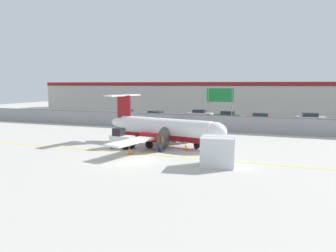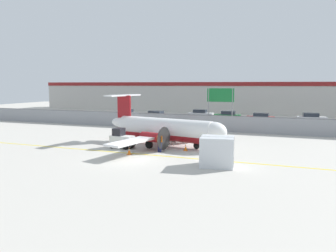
# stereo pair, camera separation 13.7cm
# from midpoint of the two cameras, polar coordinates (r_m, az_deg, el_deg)

# --- Properties ---
(ground_plane) EXTENTS (140.00, 140.00, 0.01)m
(ground_plane) POSITION_cam_midpoint_polar(r_m,az_deg,el_deg) (28.58, -5.09, -4.90)
(ground_plane) COLOR #BCB7AD
(perimeter_fence) EXTENTS (98.00, 0.10, 2.10)m
(perimeter_fence) POSITION_cam_midpoint_polar(r_m,az_deg,el_deg) (43.21, 4.07, 0.74)
(perimeter_fence) COLOR gray
(perimeter_fence) RESTS_ON ground
(parking_lot_strip) EXTENTS (98.00, 17.00, 0.12)m
(parking_lot_strip) POSITION_cam_midpoint_polar(r_m,az_deg,el_deg) (54.39, 7.49, 0.92)
(parking_lot_strip) COLOR #38383A
(parking_lot_strip) RESTS_ON ground
(background_building) EXTENTS (91.00, 8.10, 6.50)m
(background_building) POSITION_cam_midpoint_polar(r_m,az_deg,el_deg) (72.25, 10.85, 4.95)
(background_building) COLOR beige
(background_building) RESTS_ON ground
(commuter_airplane) EXTENTS (13.37, 16.00, 4.92)m
(commuter_airplane) POSITION_cam_midpoint_polar(r_m,az_deg,el_deg) (32.28, -0.39, -0.59)
(commuter_airplane) COLOR white
(commuter_airplane) RESTS_ON ground
(baggage_tug) EXTENTS (2.40, 1.53, 1.88)m
(baggage_tug) POSITION_cam_midpoint_polar(r_m,az_deg,el_deg) (31.39, -8.20, -2.26)
(baggage_tug) COLOR silver
(baggage_tug) RESTS_ON ground
(ground_crew_worker) EXTENTS (0.55, 0.37, 1.70)m
(ground_crew_worker) POSITION_cam_midpoint_polar(r_m,az_deg,el_deg) (29.19, -1.58, -2.72)
(ground_crew_worker) COLOR #191E4C
(ground_crew_worker) RESTS_ON ground
(cargo_container) EXTENTS (2.66, 2.32, 2.20)m
(cargo_container) POSITION_cam_midpoint_polar(r_m,az_deg,el_deg) (24.40, 8.47, -4.42)
(cargo_container) COLOR silver
(cargo_container) RESTS_ON ground
(traffic_cone_near_left) EXTENTS (0.36, 0.36, 0.64)m
(traffic_cone_near_left) POSITION_cam_midpoint_polar(r_m,az_deg,el_deg) (28.42, -6.86, -4.35)
(traffic_cone_near_left) COLOR orange
(traffic_cone_near_left) RESTS_ON ground
(traffic_cone_near_right) EXTENTS (0.36, 0.36, 0.64)m
(traffic_cone_near_right) POSITION_cam_midpoint_polar(r_m,az_deg,el_deg) (32.33, -9.16, -2.98)
(traffic_cone_near_right) COLOR orange
(traffic_cone_near_right) RESTS_ON ground
(traffic_cone_far_left) EXTENTS (0.36, 0.36, 0.64)m
(traffic_cone_far_left) POSITION_cam_midpoint_polar(r_m,az_deg,el_deg) (29.95, 2.98, -3.71)
(traffic_cone_far_left) COLOR orange
(traffic_cone_far_left) RESTS_ON ground
(parked_car_0) EXTENTS (4.23, 2.05, 1.58)m
(parked_car_0) POSITION_cam_midpoint_polar(r_m,az_deg,el_deg) (58.24, -7.62, 2.16)
(parked_car_0) COLOR gray
(parked_car_0) RESTS_ON parking_lot_strip
(parked_car_1) EXTENTS (4.35, 2.34, 1.58)m
(parked_car_1) POSITION_cam_midpoint_polar(r_m,az_deg,el_deg) (54.05, -2.40, 1.82)
(parked_car_1) COLOR gray
(parked_car_1) RESTS_ON parking_lot_strip
(parked_car_2) EXTENTS (4.21, 2.01, 1.58)m
(parked_car_2) POSITION_cam_midpoint_polar(r_m,az_deg,el_deg) (57.08, 5.56, 2.08)
(parked_car_2) COLOR silver
(parked_car_2) RESTS_ON parking_lot_strip
(parked_car_3) EXTENTS (4.27, 2.15, 1.58)m
(parked_car_3) POSITION_cam_midpoint_polar(r_m,az_deg,el_deg) (54.53, 10.18, 1.76)
(parked_car_3) COLOR #19662D
(parked_car_3) RESTS_ON parking_lot_strip
(parked_car_4) EXTENTS (4.23, 2.07, 1.58)m
(parked_car_4) POSITION_cam_midpoint_polar(r_m,az_deg,el_deg) (51.75, 15.62, 1.32)
(parked_car_4) COLOR red
(parked_car_4) RESTS_ON parking_lot_strip
(parked_car_5) EXTENTS (4.33, 2.28, 1.58)m
(parked_car_5) POSITION_cam_midpoint_polar(r_m,az_deg,el_deg) (54.52, 23.53, 1.27)
(parked_car_5) COLOR silver
(parked_car_5) RESTS_ON parking_lot_strip
(highway_sign) EXTENTS (3.60, 0.14, 5.50)m
(highway_sign) POSITION_cam_midpoint_polar(r_m,az_deg,el_deg) (44.18, 8.97, 4.74)
(highway_sign) COLOR slate
(highway_sign) RESTS_ON ground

